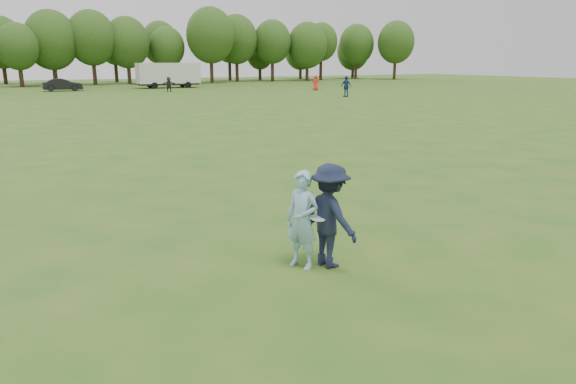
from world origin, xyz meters
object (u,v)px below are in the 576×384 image
Objects in this scene: thrower at (302,220)px; player_far_d at (169,84)px; defender at (330,216)px; field_cone at (194,93)px; player_far_b at (346,86)px; cargo_trailer at (168,74)px; player_far_c at (316,83)px; car_f at (63,85)px.

thrower is 1.00× the size of player_far_d.
defender is 53.58m from player_far_d.
field_cone is (13.18, 46.84, -0.75)m from defender.
cargo_trailer reaches higher than player_far_b.
field_cone is (1.21, -5.38, -0.70)m from player_far_d.
player_far_c is at bearing -0.25° from field_cone.
car_f is at bearing -173.99° from cargo_trailer.
player_far_c is at bearing 122.53° from thrower.
field_cone is at bearing -155.39° from player_far_b.
player_far_b is at bearing 125.17° from player_far_c.
player_far_d is (12.41, 52.05, 0.00)m from thrower.
car_f is at bearing 152.47° from thrower.
cargo_trailer is at bearing 140.50° from thrower.
cargo_trailer is (14.44, 61.04, 0.87)m from defender.
player_far_c is (28.36, 46.78, -0.01)m from defender.
player_far_b is 1.13× the size of player_far_c.
field_cone is (-11.89, 11.17, -0.86)m from player_far_b.
player_far_b is 27.50m from cargo_trailer.
player_far_d is at bearing -163.82° from player_far_b.
player_far_d is at bearing 140.83° from thrower.
player_far_c is 15.20m from field_cone.
thrower is 0.94× the size of defender.
player_far_b reaches higher than field_cone.
player_far_c reaches higher than thrower.
thrower is at bearing 110.01° from player_far_c.
thrower is 59.52m from car_f.
defender is at bearing -95.33° from player_far_d.
player_far_b reaches higher than player_far_d.
defender is (0.44, -0.17, 0.06)m from thrower.
player_far_c is at bearing -10.81° from player_far_d.
field_cone is (11.78, -12.82, -0.57)m from car_f.
field_cone is at bearing 51.48° from player_far_c.
cargo_trailer is (13.04, 1.37, 1.05)m from car_f.
player_far_c is at bearing -45.68° from cargo_trailer.
car_f is at bearing 132.59° from field_cone.
car_f is at bearing 26.19° from player_far_c.
player_far_c is 0.41× the size of car_f.
field_cone is 0.03× the size of cargo_trailer.
player_far_d is (-16.39, 5.45, -0.05)m from player_far_c.
field_cone is 14.34m from cargo_trailer.
player_far_c is at bearing 141.27° from player_far_b.
defender is 62.73m from cargo_trailer.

